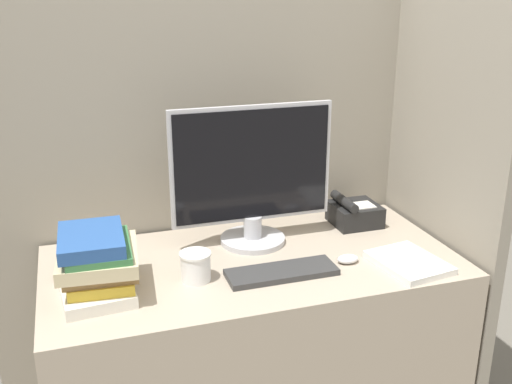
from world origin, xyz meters
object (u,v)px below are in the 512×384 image
object	(u,v)px
keyboard	(282,272)
desk_telephone	(354,213)
monitor	(252,180)
mouse	(348,259)
coffee_cup	(196,266)
book_stack	(97,264)

from	to	relation	value
keyboard	desk_telephone	world-z (taller)	desk_telephone
monitor	mouse	xyz separation A→B (m)	(0.26, -0.27, -0.23)
mouse	coffee_cup	xyz separation A→B (m)	(-0.52, 0.04, 0.03)
monitor	desk_telephone	world-z (taller)	monitor
coffee_cup	mouse	bearing A→B (deg)	-3.94
keyboard	mouse	distance (m)	0.25
mouse	coffee_cup	size ratio (longest dim) A/B	0.74
monitor	book_stack	bearing A→B (deg)	-158.32
keyboard	desk_telephone	bearing A→B (deg)	37.52
keyboard	desk_telephone	size ratio (longest dim) A/B	2.02
monitor	keyboard	distance (m)	0.36
coffee_cup	desk_telephone	world-z (taller)	desk_telephone
monitor	mouse	distance (m)	0.43
keyboard	coffee_cup	xyz separation A→B (m)	(-0.27, 0.05, 0.04)
book_stack	desk_telephone	size ratio (longest dim) A/B	1.68
keyboard	book_stack	world-z (taller)	book_stack
monitor	desk_telephone	size ratio (longest dim) A/B	3.26
monitor	book_stack	xyz separation A→B (m)	(-0.56, -0.22, -0.14)
monitor	book_stack	distance (m)	0.62
monitor	coffee_cup	bearing A→B (deg)	-138.82
mouse	book_stack	world-z (taller)	book_stack
monitor	desk_telephone	distance (m)	0.48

